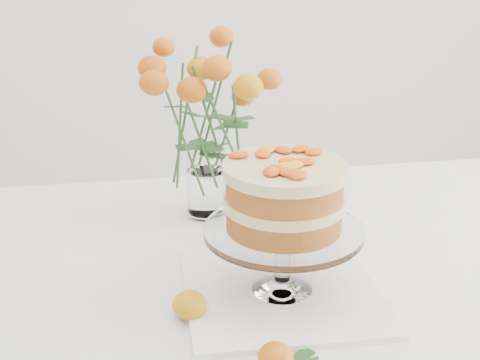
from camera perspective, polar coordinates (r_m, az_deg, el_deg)
The scene contains 9 objects.
table at distance 1.33m, azimuth 8.12°, elevation -9.37°, with size 1.43×0.93×0.76m.
napkin at distance 1.15m, azimuth 3.58°, elevation -9.47°, with size 0.33×0.33×0.01m, color white.
cake_stand at distance 1.08m, azimuth 3.78°, elevation -2.00°, with size 0.26×0.26×0.24m.
rose_vase at distance 1.36m, azimuth -3.01°, elevation 6.32°, with size 0.30×0.30×0.41m.
loose_rose_near at distance 1.08m, azimuth -4.30°, elevation -10.60°, with size 0.10×0.06×0.05m.
loose_rose_far at distance 0.97m, azimuth 3.09°, elevation -14.92°, with size 0.09×0.05×0.04m.
stray_petal_a at distance 1.18m, azimuth 4.16°, elevation -8.92°, with size 0.03×0.02×0.00m, color #E4AE0E.
stray_petal_b at distance 1.17m, azimuth 9.45°, elevation -9.38°, with size 0.03×0.02×0.00m, color #E4AE0E.
stray_petal_c at distance 1.15m, azimuth 12.00°, elevation -10.14°, with size 0.03×0.02×0.00m, color #E4AE0E.
Camera 1 is at (-0.37, -1.09, 1.35)m, focal length 50.00 mm.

